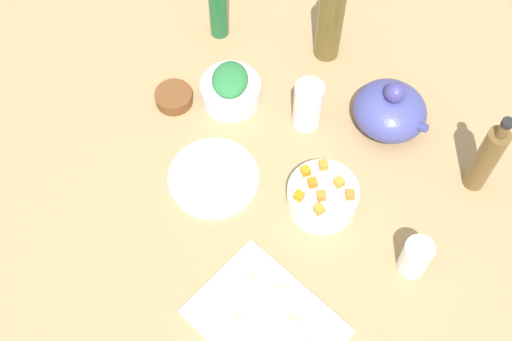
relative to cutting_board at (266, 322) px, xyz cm
name	(u,v)px	position (x,y,z in cm)	size (l,w,h in cm)	color
tabletop	(256,185)	(-22.72, 22.32, -2.00)	(190.00, 190.00, 3.00)	#9E7B53
cutting_board	(266,322)	(0.00, 0.00, 0.00)	(28.29, 21.21, 1.00)	white
plate_tofu	(213,178)	(-30.15, 16.50, 0.10)	(20.18, 20.18, 1.20)	white
bowl_greens	(231,92)	(-42.16, 35.05, 2.31)	(14.05, 14.05, 5.62)	white
bowl_carrots	(322,197)	(-8.50, 27.71, 2.66)	(15.25, 15.25, 6.31)	white
bowl_small_side	(174,97)	(-51.64, 25.53, 1.07)	(8.79, 8.79, 3.14)	brown
teapot	(390,110)	(-10.48, 54.06, 4.89)	(18.37, 16.18, 14.52)	#3F438B
bottle_0	(330,21)	(-34.21, 61.09, 10.90)	(6.16, 6.16, 26.36)	brown
bottle_1	(487,158)	(13.06, 54.44, 9.76)	(4.77, 4.77, 24.14)	brown
drinking_glass_0	(308,105)	(-24.78, 42.10, 5.93)	(6.62, 6.62, 12.86)	white
drinking_glass_1	(415,257)	(14.42, 28.96, 4.27)	(6.02, 6.02, 9.55)	white
carrot_cube_0	(339,182)	(-7.01, 30.92, 6.71)	(1.80, 1.80, 1.80)	orange
carrot_cube_1	(313,183)	(-11.09, 27.11, 6.71)	(1.80, 1.80, 1.80)	orange
carrot_cube_2	(321,196)	(-7.78, 25.97, 6.71)	(1.80, 1.80, 1.80)	orange
carrot_cube_3	(323,165)	(-12.08, 31.92, 6.71)	(1.80, 1.80, 1.80)	orange
carrot_cube_4	(319,209)	(-6.15, 23.23, 6.71)	(1.80, 1.80, 1.80)	orange
carrot_cube_5	(350,195)	(-3.53, 30.11, 6.71)	(1.80, 1.80, 1.80)	orange
carrot_cube_6	(299,196)	(-11.22, 22.85, 6.71)	(1.80, 1.80, 1.80)	orange
carrot_cube_7	(306,171)	(-13.98, 28.31, 6.71)	(1.80, 1.80, 1.80)	orange
chopped_greens_mound	(230,79)	(-42.16, 35.05, 6.99)	(10.40, 8.33, 3.75)	#28703A
tofu_cube_0	(222,167)	(-29.96, 19.09, 1.80)	(2.20, 2.20, 2.20)	#F6EECA
tofu_cube_1	(195,182)	(-31.80, 12.49, 1.80)	(2.20, 2.20, 2.20)	#F1DFC9
tofu_cube_2	(199,161)	(-34.68, 16.80, 1.80)	(2.20, 2.20, 2.20)	silver
tofu_cube_3	(226,185)	(-26.09, 16.31, 1.80)	(2.20, 2.20, 2.20)	white
tofu_cube_4	(210,189)	(-28.20, 13.38, 1.80)	(2.20, 2.20, 2.20)	white
dumpling_0	(250,281)	(-7.59, 3.58, 1.68)	(4.30, 4.25, 2.35)	beige
dumpling_2	(295,322)	(4.63, 3.32, 1.55)	(4.02, 3.90, 2.10)	beige
dumpling_3	(238,323)	(-3.64, -4.25, 1.53)	(4.88, 4.28, 2.06)	beige
dumpling_4	(276,291)	(-2.37, 5.61, 1.50)	(4.51, 4.36, 2.00)	beige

